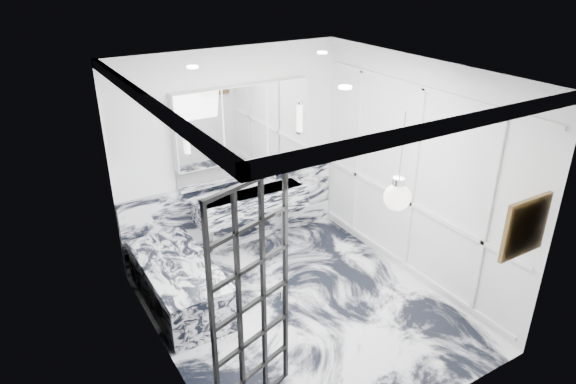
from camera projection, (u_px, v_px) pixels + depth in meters
floor at (303, 310)px, 6.05m from camera, size 3.60×3.60×0.00m
ceiling at (307, 72)px, 4.87m from camera, size 3.60×3.60×0.00m
wall_back at (232, 153)px, 6.86m from camera, size 3.60×0.00×3.60m
wall_front at (428, 290)px, 4.07m from camera, size 3.60×0.00×3.60m
wall_left at (159, 244)px, 4.71m from camera, size 0.00×3.60×3.60m
wall_right at (416, 174)px, 6.21m from camera, size 0.00×3.60×3.60m
marble_clad_back at (235, 212)px, 7.21m from camera, size 3.18×0.05×1.05m
marble_clad_left at (161, 250)px, 4.74m from camera, size 0.02×3.56×2.68m
panel_molding at (414, 182)px, 6.25m from camera, size 0.03×3.40×2.30m
soap_bottle_a at (278, 160)px, 7.18m from camera, size 0.11×0.11×0.22m
soap_bottle_b at (288, 159)px, 7.26m from camera, size 0.09×0.09×0.18m
soap_bottle_c at (292, 160)px, 7.30m from camera, size 0.13×0.13×0.14m
face_pot at (258, 167)px, 7.04m from camera, size 0.16×0.16×0.16m
amber_bottle at (270, 166)px, 7.14m from camera, size 0.04×0.04×0.10m
flower_vase at (218, 288)px, 5.44m from camera, size 0.07×0.07×0.12m
crittall_door at (252, 304)px, 4.34m from camera, size 0.85×0.32×2.26m
artwork at (525, 227)px, 4.57m from camera, size 0.47×0.05×0.47m
pendant_light at (397, 197)px, 4.15m from camera, size 0.22×0.22×0.22m
trough_sink at (252, 202)px, 7.02m from camera, size 1.60×0.45×0.30m
ledge at (245, 176)px, 7.00m from camera, size 1.90×0.14×0.04m
subway_tile at (243, 165)px, 6.99m from camera, size 1.90×0.03×0.23m
mirror_cabinet at (243, 123)px, 6.69m from camera, size 1.90×0.16×1.00m
sconce_left at (187, 138)px, 6.25m from camera, size 0.07×0.07×0.40m
sconce_right at (300, 118)px, 7.02m from camera, size 0.07×0.07×0.40m
bathtub at (180, 283)px, 6.08m from camera, size 0.75×1.65×0.55m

